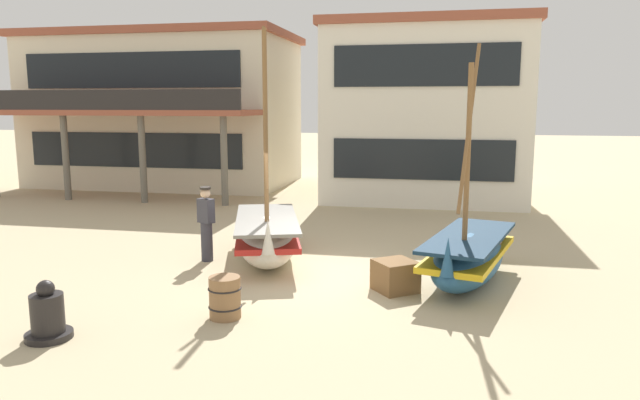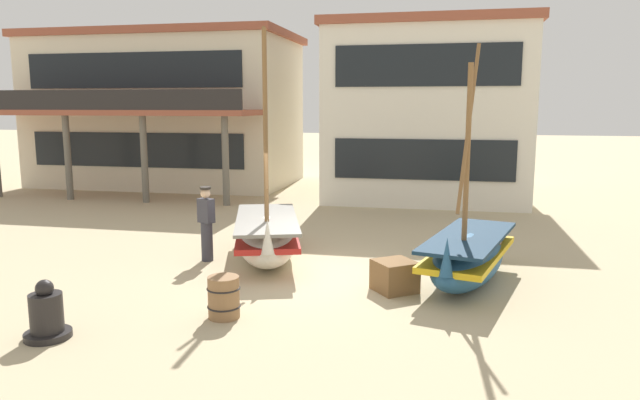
{
  "view_description": "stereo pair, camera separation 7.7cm",
  "coord_description": "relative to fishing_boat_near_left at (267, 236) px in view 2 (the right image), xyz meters",
  "views": [
    {
      "loc": [
        2.6,
        -11.56,
        3.49
      ],
      "look_at": [
        0.0,
        1.0,
        1.4
      ],
      "focal_mm": 32.94,
      "sensor_mm": 36.0,
      "label": 1
    },
    {
      "loc": [
        2.67,
        -11.54,
        3.49
      ],
      "look_at": [
        0.0,
        1.0,
        1.4
      ],
      "focal_mm": 32.94,
      "sensor_mm": 36.0,
      "label": 2
    }
  ],
  "objects": [
    {
      "name": "ground_plane",
      "position": [
        1.19,
        -0.85,
        -0.56
      ],
      "size": [
        120.0,
        120.0,
        0.0
      ],
      "primitive_type": "plane",
      "color": "tan"
    },
    {
      "name": "fishing_boat_near_left",
      "position": [
        0.0,
        0.0,
        0.0
      ],
      "size": [
        2.38,
        3.88,
        5.18
      ],
      "color": "silver",
      "rests_on": "ground"
    },
    {
      "name": "fishing_boat_centre_large",
      "position": [
        4.38,
        -0.85,
        -0.01
      ],
      "size": [
        2.06,
        3.67,
        4.63
      ],
      "color": "#23517A",
      "rests_on": "ground"
    },
    {
      "name": "fisherman_by_hull",
      "position": [
        -1.31,
        -0.32,
        0.27
      ],
      "size": [
        0.42,
        0.36,
        1.68
      ],
      "color": "#33333D",
      "rests_on": "ground"
    },
    {
      "name": "capstan_winch",
      "position": [
        -1.92,
        -5.01,
        -0.21
      ],
      "size": [
        0.69,
        0.69,
        0.91
      ],
      "color": "black",
      "rests_on": "ground"
    },
    {
      "name": "wooden_barrel",
      "position": [
        0.38,
        -3.64,
        -0.21
      ],
      "size": [
        0.56,
        0.56,
        0.7
      ],
      "color": "olive",
      "rests_on": "ground"
    },
    {
      "name": "cargo_crate",
      "position": [
        3.02,
        -1.64,
        -0.27
      ],
      "size": [
        0.98,
        0.98,
        0.58
      ],
      "primitive_type": "cube",
      "rotation": [
        0.0,
        0.0,
        0.65
      ],
      "color": "brown",
      "rests_on": "ground"
    },
    {
      "name": "harbor_building_main",
      "position": [
        3.17,
        10.31,
        2.66
      ],
      "size": [
        7.36,
        6.2,
        6.42
      ],
      "color": "silver",
      "rests_on": "ground"
    },
    {
      "name": "harbor_building_annex",
      "position": [
        -8.17,
        11.86,
        2.7
      ],
      "size": [
        11.19,
        8.72,
        6.51
      ],
      "color": "beige",
      "rests_on": "ground"
    }
  ]
}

